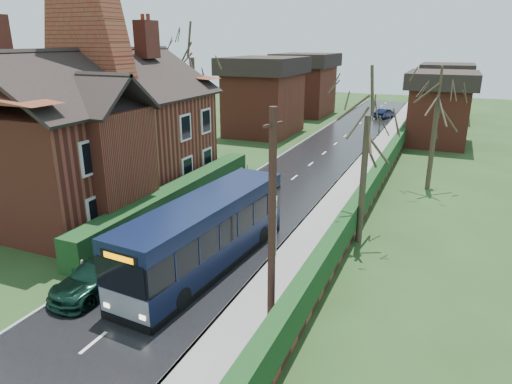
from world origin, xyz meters
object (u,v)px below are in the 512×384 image
at_px(brick_house, 98,129).
at_px(bus, 206,235).
at_px(bus_stop_sign, 276,218).
at_px(car_silver, 154,228).
at_px(car_green, 99,275).
at_px(telegraph_pole, 272,222).

bearing_deg(brick_house, bus, -26.81).
bearing_deg(bus_stop_sign, car_silver, 167.33).
relative_size(brick_house, car_green, 3.46).
height_order(car_silver, telegraph_pole, telegraph_pole).
bearing_deg(bus_stop_sign, brick_house, 148.35).
distance_m(brick_house, car_green, 11.09).
bearing_deg(telegraph_pole, brick_house, 165.18).
height_order(bus, telegraph_pole, telegraph_pole).
bearing_deg(telegraph_pole, car_silver, 166.06).
bearing_deg(car_silver, brick_house, 151.71).
distance_m(brick_house, bus_stop_sign, 12.53).
xyz_separation_m(bus, bus_stop_sign, (2.40, 1.90, 0.40)).
bearing_deg(bus, bus_stop_sign, 42.85).
relative_size(brick_house, telegraph_pole, 1.99).
height_order(bus, bus_stop_sign, bus).
xyz_separation_m(brick_house, car_green, (6.63, -8.06, -3.76)).
bearing_deg(car_silver, bus, -18.55).
bearing_deg(brick_house, car_silver, -30.29).
xyz_separation_m(car_green, bus_stop_sign, (5.30, 5.14, 1.27)).
bearing_deg(brick_house, telegraph_pole, -29.19).
height_order(car_green, telegraph_pole, telegraph_pole).
relative_size(bus, telegraph_pole, 1.37).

